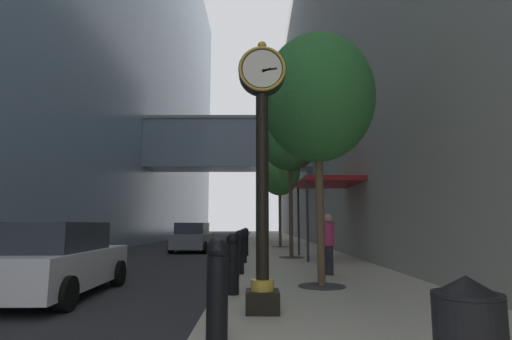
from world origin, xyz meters
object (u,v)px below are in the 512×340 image
Objects in this scene: bollard_fifth at (247,241)px; pedestrian_walking at (327,238)px; street_clock at (264,157)px; bollard_fourth at (245,245)px; bollard_second at (235,262)px; street_tree_mid_near at (292,135)px; bollard_third at (241,251)px; car_white_near at (58,260)px; pedestrian_by_clock at (330,242)px; street_tree_near at (319,98)px; bollard_nearest at (219,287)px; car_grey_mid at (195,238)px; street_tree_mid_far at (281,172)px.

pedestrian_walking is (3.43, -1.33, 0.20)m from bollard_fifth.
bollard_fourth is at bearing 94.10° from street_clock.
bollard_fifth is at bearing 90.00° from bollard_second.
bollard_fifth is at bearing 151.94° from street_tree_mid_near.
street_clock is 3.74× the size of bollard_third.
car_white_near is (-7.34, -8.10, -0.21)m from pedestrian_walking.
street_clock is at bearing -24.92° from car_white_near.
bollard_second is 0.77× the size of pedestrian_walking.
car_white_near is at bearing -125.33° from street_tree_mid_near.
pedestrian_by_clock is at bearing -69.26° from bollard_fifth.
street_clock is 5.41m from pedestrian_by_clock.
street_tree_near is 8.48m from pedestrian_walking.
street_tree_mid_near is at bearing 80.57° from bollard_nearest.
car_grey_mid reaches higher than bollard_second.
street_tree_mid_far is (2.01, 13.28, 4.05)m from bollard_third.
bollard_fourth is 0.73× the size of pedestrian_by_clock.
street_tree_near reaches higher than pedestrian_walking.
bollard_nearest is at bearing -90.00° from bollard_fourth.
pedestrian_by_clock is 12.62m from car_grey_mid.
car_white_near is at bearing -157.74° from pedestrian_by_clock.
bollard_nearest is 0.73× the size of pedestrian_by_clock.
pedestrian_walking is at bearing 73.82° from bollard_nearest.
bollard_nearest is 9.86m from bollard_fourth.
bollard_nearest and bollard_fourth have the same top height.
bollard_fifth is at bearing 102.77° from street_tree_near.
bollard_nearest and bollard_second have the same top height.
bollard_fifth is 0.20× the size of street_tree_mid_far.
street_clock is at bearing -105.54° from pedestrian_walking.
street_tree_near is 7.83m from street_tree_mid_near.
bollard_third is 1.00× the size of bollard_fifth.
bollard_second is 9.19m from pedestrian_walking.
car_white_near is 1.04× the size of car_grey_mid.
bollard_third is 4.91m from street_tree_near.
pedestrian_by_clock is (2.56, 3.08, 0.26)m from bollard_second.
bollard_third is (-0.59, 4.95, -1.93)m from street_clock.
bollard_nearest is 1.00× the size of bollard_third.
pedestrian_walking is (3.43, 8.52, 0.20)m from bollard_second.
street_clock is 2.62m from bollard_second.
bollard_nearest is at bearing -79.88° from car_grey_mid.
car_grey_mid is at bearing -156.60° from street_tree_mid_far.
bollard_fourth is (-0.59, 8.24, -1.93)m from street_clock.
pedestrian_walking is 5.51m from pedestrian_by_clock.
pedestrian_walking is 10.93m from car_white_near.
street_tree_mid_near is 8.92m from car_grey_mid.
street_tree_mid_far is (0.00, 15.56, 0.19)m from street_tree_near.
bollard_third is 0.73× the size of pedestrian_by_clock.
bollard_nearest is at bearing -95.77° from street_tree_mid_far.
bollard_nearest and bollard_third have the same top height.
street_tree_mid_near is 4.32× the size of pedestrian_walking.
street_tree_mid_near reaches higher than bollard_fifth.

